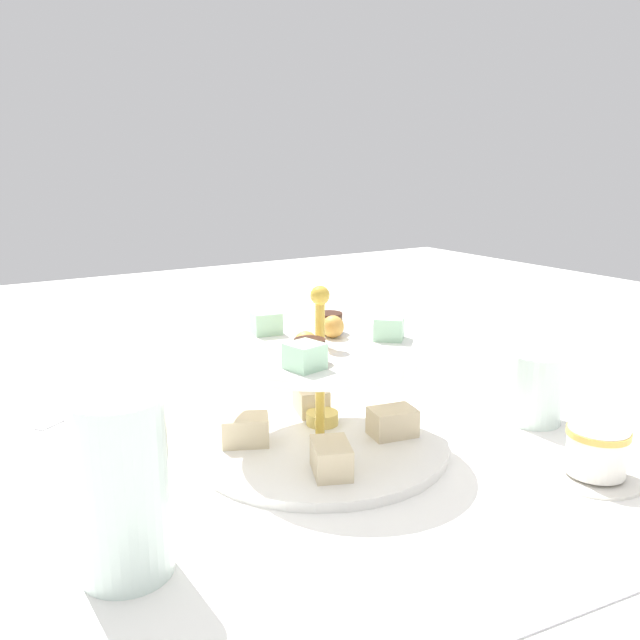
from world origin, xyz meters
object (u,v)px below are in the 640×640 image
object	(u,v)px
tiered_serving_stand	(320,403)
butter_knife_right	(550,616)
water_glass_tall_right	(122,487)
water_glass_short_left	(535,388)
teacup_with_saucer	(596,454)
butter_knife_left	(92,404)

from	to	relation	value
tiered_serving_stand	butter_knife_right	size ratio (longest dim) A/B	1.59
butter_knife_right	water_glass_tall_right	bearing A→B (deg)	144.71
water_glass_short_left	butter_knife_right	size ratio (longest dim) A/B	0.48
water_glass_tall_right	tiered_serving_stand	bearing A→B (deg)	-65.52
tiered_serving_stand	water_glass_short_left	distance (m)	0.26
water_glass_tall_right	teacup_with_saucer	world-z (taller)	water_glass_tall_right
tiered_serving_stand	teacup_with_saucer	distance (m)	0.27
butter_knife_left	butter_knife_right	size ratio (longest dim) A/B	1.00
water_glass_tall_right	water_glass_short_left	bearing A→B (deg)	-85.62
butter_knife_left	water_glass_tall_right	bearing A→B (deg)	47.14
butter_knife_left	butter_knife_right	xyz separation A→B (m)	(-0.57, -0.16, 0.00)
teacup_with_saucer	butter_knife_right	bearing A→B (deg)	118.92
tiered_serving_stand	butter_knife_left	size ratio (longest dim) A/B	1.59
butter_knife_left	tiered_serving_stand	bearing A→B (deg)	91.17
teacup_with_saucer	water_glass_tall_right	bearing A→B (deg)	77.86
teacup_with_saucer	butter_knife_right	world-z (taller)	teacup_with_saucer
tiered_serving_stand	water_glass_short_left	world-z (taller)	tiered_serving_stand
water_glass_tall_right	water_glass_short_left	world-z (taller)	water_glass_tall_right
water_glass_tall_right	butter_knife_right	world-z (taller)	water_glass_tall_right
water_glass_tall_right	butter_knife_left	bearing A→B (deg)	-9.73
tiered_serving_stand	butter_knife_left	xyz separation A→B (m)	(0.26, 0.17, -0.05)
teacup_with_saucer	butter_knife_right	size ratio (longest dim) A/B	0.53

